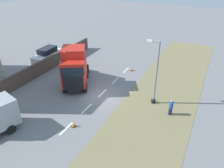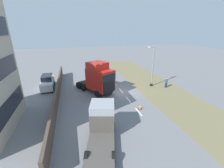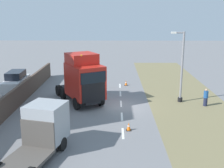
{
  "view_description": "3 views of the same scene",
  "coord_description": "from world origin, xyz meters",
  "px_view_note": "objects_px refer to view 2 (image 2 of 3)",
  "views": [
    {
      "loc": [
        -9.8,
        16.74,
        12.23
      ],
      "look_at": [
        -0.92,
        -1.17,
        1.11
      ],
      "focal_mm": 35.0,
      "sensor_mm": 36.0,
      "label": 1
    },
    {
      "loc": [
        6.73,
        19.19,
        8.8
      ],
      "look_at": [
        1.37,
        -0.8,
        1.17
      ],
      "focal_mm": 24.0,
      "sensor_mm": 36.0,
      "label": 2
    },
    {
      "loc": [
        0.53,
        23.3,
        7.93
      ],
      "look_at": [
        0.82,
        -0.98,
        1.76
      ],
      "focal_mm": 45.0,
      "sensor_mm": 36.0,
      "label": 3
    }
  ],
  "objects_px": {
    "traffic_cone_trailing": "(114,76)",
    "lamp_post": "(152,69)",
    "lorry_cab": "(99,78)",
    "parked_car": "(48,82)",
    "flatbed_truck": "(102,119)",
    "traffic_cone_lead": "(140,107)",
    "pedestrian": "(166,83)"
  },
  "relations": [
    {
      "from": "lorry_cab",
      "to": "parked_car",
      "type": "relative_size",
      "value": 1.4
    },
    {
      "from": "pedestrian",
      "to": "traffic_cone_lead",
      "type": "xyz_separation_m",
      "value": [
        6.94,
        5.34,
        -0.47
      ]
    },
    {
      "from": "lamp_post",
      "to": "pedestrian",
      "type": "xyz_separation_m",
      "value": [
        -2.0,
        1.18,
        -2.07
      ]
    },
    {
      "from": "lorry_cab",
      "to": "traffic_cone_trailing",
      "type": "bearing_deg",
      "value": -150.65
    },
    {
      "from": "pedestrian",
      "to": "lamp_post",
      "type": "bearing_deg",
      "value": -30.62
    },
    {
      "from": "lorry_cab",
      "to": "traffic_cone_trailing",
      "type": "relative_size",
      "value": 11.55
    },
    {
      "from": "lorry_cab",
      "to": "flatbed_truck",
      "type": "distance_m",
      "value": 9.09
    },
    {
      "from": "lamp_post",
      "to": "traffic_cone_lead",
      "type": "bearing_deg",
      "value": 52.81
    },
    {
      "from": "lorry_cab",
      "to": "pedestrian",
      "type": "relative_size",
      "value": 4.3
    },
    {
      "from": "parked_car",
      "to": "lamp_post",
      "type": "bearing_deg",
      "value": 166.01
    },
    {
      "from": "traffic_cone_trailing",
      "to": "pedestrian",
      "type": "bearing_deg",
      "value": 133.08
    },
    {
      "from": "flatbed_truck",
      "to": "traffic_cone_trailing",
      "type": "bearing_deg",
      "value": 86.08
    },
    {
      "from": "lamp_post",
      "to": "traffic_cone_trailing",
      "type": "height_order",
      "value": "lamp_post"
    },
    {
      "from": "lorry_cab",
      "to": "traffic_cone_lead",
      "type": "relative_size",
      "value": 11.55
    },
    {
      "from": "flatbed_truck",
      "to": "parked_car",
      "type": "xyz_separation_m",
      "value": [
        6.06,
        -12.93,
        -0.45
      ]
    },
    {
      "from": "lorry_cab",
      "to": "lamp_post",
      "type": "distance_m",
      "value": 8.75
    },
    {
      "from": "parked_car",
      "to": "lamp_post",
      "type": "height_order",
      "value": "lamp_post"
    },
    {
      "from": "traffic_cone_trailing",
      "to": "lamp_post",
      "type": "bearing_deg",
      "value": 128.15
    },
    {
      "from": "traffic_cone_trailing",
      "to": "traffic_cone_lead",
      "type": "bearing_deg",
      "value": 88.76
    },
    {
      "from": "lorry_cab",
      "to": "flatbed_truck",
      "type": "xyz_separation_m",
      "value": [
        1.35,
        8.95,
        -0.79
      ]
    },
    {
      "from": "lorry_cab",
      "to": "traffic_cone_trailing",
      "type": "distance_m",
      "value": 8.03
    },
    {
      "from": "lamp_post",
      "to": "flatbed_truck",
      "type": "bearing_deg",
      "value": 43.85
    },
    {
      "from": "traffic_cone_lead",
      "to": "traffic_cone_trailing",
      "type": "bearing_deg",
      "value": -91.24
    },
    {
      "from": "flatbed_truck",
      "to": "pedestrian",
      "type": "bearing_deg",
      "value": 50.21
    },
    {
      "from": "flatbed_truck",
      "to": "traffic_cone_trailing",
      "type": "distance_m",
      "value": 16.55
    },
    {
      "from": "parked_car",
      "to": "lamp_post",
      "type": "xyz_separation_m",
      "value": [
        -16.11,
        3.27,
        1.8
      ]
    },
    {
      "from": "pedestrian",
      "to": "flatbed_truck",
      "type": "bearing_deg",
      "value": 35.12
    },
    {
      "from": "parked_car",
      "to": "traffic_cone_trailing",
      "type": "bearing_deg",
      "value": -169.31
    },
    {
      "from": "lorry_cab",
      "to": "parked_car",
      "type": "height_order",
      "value": "lorry_cab"
    },
    {
      "from": "flatbed_truck",
      "to": "traffic_cone_lead",
      "type": "bearing_deg",
      "value": 46.66
    },
    {
      "from": "parked_car",
      "to": "flatbed_truck",
      "type": "bearing_deg",
      "value": 112.59
    },
    {
      "from": "pedestrian",
      "to": "traffic_cone_trailing",
      "type": "relative_size",
      "value": 2.69
    }
  ]
}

